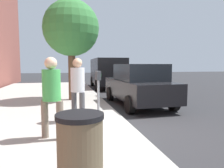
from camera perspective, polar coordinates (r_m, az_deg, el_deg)
name	(u,v)px	position (r m, az deg, el deg)	size (l,w,h in m)	color
ground_plane	(132,131)	(5.60, 5.66, -12.83)	(80.00, 80.00, 0.00)	#2B2B2D
sidewalk_slab	(9,137)	(5.47, -26.59, -13.01)	(28.00, 6.00, 0.15)	#A8A59E
parking_meter	(98,84)	(6.12, -3.80, -0.10)	(0.36, 0.12, 1.41)	gray
pedestrian_at_meter	(78,84)	(5.85, -9.43, -0.10)	(0.48, 0.39, 1.78)	#47474C
pedestrian_bystander	(52,91)	(4.58, -16.31, -1.90)	(0.38, 0.48, 1.76)	#726656
parked_sedan_near	(138,85)	(8.91, 7.28, -0.16)	(4.46, 2.09, 1.77)	black
parked_van_far	(107,71)	(15.47, -1.43, 3.55)	(5.27, 2.27, 2.18)	black
street_tree	(71,29)	(9.67, -11.19, 14.69)	(2.48, 2.48, 4.46)	brown
trash_bin	(80,154)	(2.70, -8.73, -18.47)	(0.59, 0.59, 1.01)	brown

